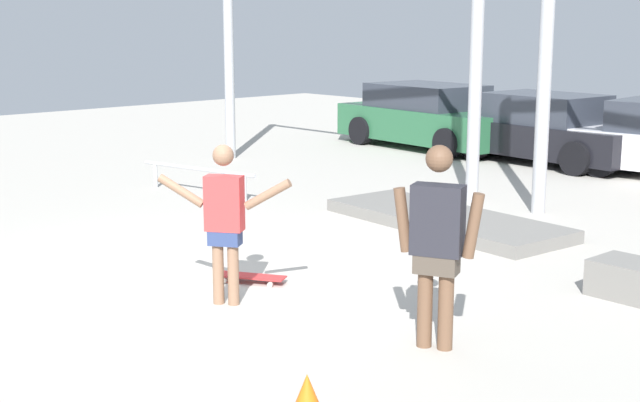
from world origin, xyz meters
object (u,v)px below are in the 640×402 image
(skateboarder, at_px, (225,216))
(grind_rail, at_px, (198,173))
(bystander, at_px, (437,239))
(parked_car_black, at_px, (548,130))
(parked_car_green, at_px, (430,117))
(skateboard, at_px, (250,277))
(manual_pad, at_px, (445,220))

(skateboarder, relative_size, grind_rail, 0.67)
(skateboarder, xyz_separation_m, bystander, (2.18, 0.56, 0.07))
(skateboarder, distance_m, parked_car_black, 10.45)
(parked_car_green, distance_m, bystander, 12.39)
(skateboarder, bearing_deg, skateboard, 88.19)
(skateboard, bearing_deg, skateboarder, -88.00)
(skateboarder, height_order, bystander, bystander)
(grind_rail, bearing_deg, skateboarder, -33.01)
(skateboarder, height_order, manual_pad, skateboarder)
(manual_pad, distance_m, parked_car_black, 6.21)
(manual_pad, distance_m, bystander, 4.76)
(skateboard, relative_size, manual_pad, 0.21)
(skateboard, height_order, grind_rail, grind_rail)
(skateboarder, relative_size, skateboard, 2.09)
(skateboard, relative_size, parked_car_green, 0.17)
(skateboard, xyz_separation_m, parked_car_green, (-5.37, 9.42, 0.61))
(parked_car_black, bearing_deg, skateboard, -70.92)
(grind_rail, xyz_separation_m, parked_car_green, (-0.91, 6.89, 0.33))
(manual_pad, bearing_deg, parked_car_green, 131.36)
(manual_pad, bearing_deg, skateboard, -85.76)
(skateboard, bearing_deg, parked_car_green, 88.97)
(skateboard, height_order, parked_car_black, parked_car_black)
(skateboarder, distance_m, manual_pad, 4.39)
(manual_pad, height_order, parked_car_green, parked_car_green)
(skateboard, relative_size, bystander, 0.44)
(skateboarder, xyz_separation_m, manual_pad, (-0.68, 4.26, -0.80))
(skateboard, xyz_separation_m, bystander, (2.59, -0.08, 0.89))
(parked_car_green, xyz_separation_m, parked_car_black, (2.98, 0.02, -0.03))
(grind_rail, height_order, parked_car_green, parked_car_green)
(manual_pad, relative_size, parked_car_black, 0.88)
(bystander, bearing_deg, parked_car_green, -74.12)
(skateboarder, bearing_deg, grind_rail, 112.46)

